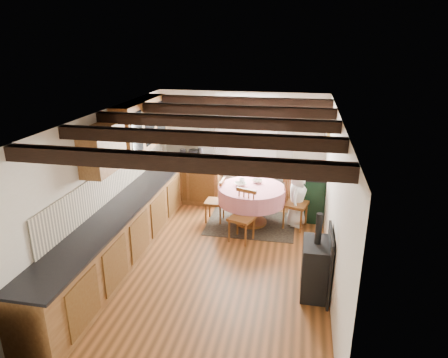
% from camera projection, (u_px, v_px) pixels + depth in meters
% --- Properties ---
extents(floor, '(3.60, 5.50, 0.00)m').
position_uv_depth(floor, '(215.00, 261.00, 6.63)').
color(floor, '#9E5827').
rests_on(floor, ground).
extents(ceiling, '(3.60, 5.50, 0.00)m').
position_uv_depth(ceiling, '(213.00, 116.00, 5.83)').
color(ceiling, white).
rests_on(ceiling, ground).
extents(wall_back, '(3.60, 0.00, 2.40)m').
position_uv_depth(wall_back, '(241.00, 147.00, 8.77)').
color(wall_back, silver).
rests_on(wall_back, ground).
extents(wall_front, '(3.60, 0.00, 2.40)m').
position_uv_depth(wall_front, '(149.00, 301.00, 3.69)').
color(wall_front, silver).
rests_on(wall_front, ground).
extents(wall_left, '(0.00, 5.50, 2.40)m').
position_uv_depth(wall_left, '(106.00, 185.00, 6.56)').
color(wall_left, silver).
rests_on(wall_left, ground).
extents(wall_right, '(0.00, 5.50, 2.40)m').
position_uv_depth(wall_right, '(334.00, 202.00, 5.91)').
color(wall_right, silver).
rests_on(wall_right, ground).
extents(beam_a, '(3.60, 0.16, 0.16)m').
position_uv_depth(beam_a, '(170.00, 162.00, 4.01)').
color(beam_a, black).
rests_on(beam_a, ceiling).
extents(beam_b, '(3.60, 0.16, 0.16)m').
position_uv_depth(beam_b, '(196.00, 138.00, 4.94)').
color(beam_b, black).
rests_on(beam_b, ceiling).
extents(beam_c, '(3.60, 0.16, 0.16)m').
position_uv_depth(beam_c, '(213.00, 122.00, 5.86)').
color(beam_c, black).
rests_on(beam_c, ceiling).
extents(beam_d, '(3.60, 0.16, 0.16)m').
position_uv_depth(beam_d, '(226.00, 110.00, 6.78)').
color(beam_d, black).
rests_on(beam_d, ceiling).
extents(beam_e, '(3.60, 0.16, 0.16)m').
position_uv_depth(beam_e, '(236.00, 101.00, 7.71)').
color(beam_e, black).
rests_on(beam_e, ceiling).
extents(splash_left, '(0.02, 4.50, 0.55)m').
position_uv_depth(splash_left, '(115.00, 179.00, 6.83)').
color(splash_left, beige).
rests_on(splash_left, wall_left).
extents(splash_back, '(1.40, 0.02, 0.55)m').
position_uv_depth(splash_back, '(197.00, 145.00, 8.94)').
color(splash_back, beige).
rests_on(splash_back, wall_back).
extents(base_cabinet_left, '(0.60, 5.30, 0.88)m').
position_uv_depth(base_cabinet_left, '(127.00, 229.00, 6.76)').
color(base_cabinet_left, olive).
rests_on(base_cabinet_left, floor).
extents(base_cabinet_back, '(1.30, 0.60, 0.88)m').
position_uv_depth(base_cabinet_back, '(192.00, 182.00, 8.94)').
color(base_cabinet_back, olive).
rests_on(base_cabinet_back, floor).
extents(worktop_left, '(0.64, 5.30, 0.04)m').
position_uv_depth(worktop_left, '(126.00, 204.00, 6.60)').
color(worktop_left, black).
rests_on(worktop_left, base_cabinet_left).
extents(worktop_back, '(1.30, 0.64, 0.04)m').
position_uv_depth(worktop_back, '(191.00, 162.00, 8.77)').
color(worktop_back, black).
rests_on(worktop_back, base_cabinet_back).
extents(wall_cabinet_glass, '(0.34, 1.80, 0.90)m').
position_uv_depth(wall_cabinet_glass, '(141.00, 125.00, 7.39)').
color(wall_cabinet_glass, olive).
rests_on(wall_cabinet_glass, wall_left).
extents(wall_cabinet_solid, '(0.34, 0.90, 0.70)m').
position_uv_depth(wall_cabinet_solid, '(103.00, 149.00, 6.02)').
color(wall_cabinet_solid, olive).
rests_on(wall_cabinet_solid, wall_left).
extents(window_frame, '(1.34, 0.03, 1.54)m').
position_uv_depth(window_frame, '(246.00, 130.00, 8.61)').
color(window_frame, white).
rests_on(window_frame, wall_back).
extents(window_pane, '(1.20, 0.01, 1.40)m').
position_uv_depth(window_pane, '(246.00, 130.00, 8.61)').
color(window_pane, white).
rests_on(window_pane, wall_back).
extents(curtain_left, '(0.35, 0.10, 2.10)m').
position_uv_depth(curtain_left, '(207.00, 151.00, 8.85)').
color(curtain_left, '#A0A696').
rests_on(curtain_left, wall_back).
extents(curtain_right, '(0.35, 0.10, 2.10)m').
position_uv_depth(curtain_right, '(285.00, 155.00, 8.54)').
color(curtain_right, '#A0A696').
rests_on(curtain_right, wall_back).
extents(curtain_rod, '(2.00, 0.03, 0.03)m').
position_uv_depth(curtain_rod, '(246.00, 102.00, 8.33)').
color(curtain_rod, black).
rests_on(curtain_rod, wall_back).
extents(wall_picture, '(0.04, 0.50, 0.60)m').
position_uv_depth(wall_picture, '(328.00, 133.00, 7.87)').
color(wall_picture, gold).
rests_on(wall_picture, wall_right).
extents(wall_plate, '(0.30, 0.02, 0.30)m').
position_uv_depth(wall_plate, '(291.00, 127.00, 8.39)').
color(wall_plate, silver).
rests_on(wall_plate, wall_back).
extents(rug, '(1.70, 1.32, 0.01)m').
position_uv_depth(rug, '(251.00, 224.00, 7.93)').
color(rug, black).
rests_on(rug, floor).
extents(dining_table, '(1.28, 1.28, 0.77)m').
position_uv_depth(dining_table, '(251.00, 206.00, 7.80)').
color(dining_table, '#D47C8E').
rests_on(dining_table, floor).
extents(chair_near, '(0.52, 0.54, 0.95)m').
position_uv_depth(chair_near, '(242.00, 217.00, 7.14)').
color(chair_near, brown).
rests_on(chair_near, floor).
extents(chair_left, '(0.41, 0.39, 0.88)m').
position_uv_depth(chair_left, '(215.00, 200.00, 7.93)').
color(chair_left, brown).
rests_on(chair_left, floor).
extents(chair_right, '(0.56, 0.55, 1.04)m').
position_uv_depth(chair_right, '(296.00, 202.00, 7.64)').
color(chair_right, brown).
rests_on(chair_right, floor).
extents(aga_range, '(0.65, 1.00, 0.92)m').
position_uv_depth(aga_range, '(308.00, 193.00, 8.25)').
color(aga_range, black).
rests_on(aga_range, floor).
extents(cast_iron_stove, '(0.37, 0.62, 1.25)m').
position_uv_depth(cast_iron_stove, '(316.00, 255.00, 5.61)').
color(cast_iron_stove, black).
rests_on(cast_iron_stove, floor).
extents(child_far, '(0.39, 0.27, 1.02)m').
position_uv_depth(child_far, '(257.00, 185.00, 8.51)').
color(child_far, slate).
rests_on(child_far, floor).
extents(child_right, '(0.47, 0.62, 1.14)m').
position_uv_depth(child_right, '(297.00, 198.00, 7.71)').
color(child_right, white).
rests_on(child_right, floor).
extents(bowl_a, '(0.30, 0.30, 0.06)m').
position_uv_depth(bowl_a, '(240.00, 184.00, 7.74)').
color(bowl_a, silver).
rests_on(bowl_a, dining_table).
extents(bowl_b, '(0.27, 0.27, 0.06)m').
position_uv_depth(bowl_b, '(257.00, 181.00, 7.89)').
color(bowl_b, silver).
rests_on(bowl_b, dining_table).
extents(cup, '(0.14, 0.14, 0.10)m').
position_uv_depth(cup, '(242.00, 181.00, 7.85)').
color(cup, silver).
rests_on(cup, dining_table).
extents(canister_tall, '(0.14, 0.14, 0.23)m').
position_uv_depth(canister_tall, '(183.00, 154.00, 8.85)').
color(canister_tall, '#262628').
rests_on(canister_tall, worktop_back).
extents(canister_wide, '(0.20, 0.20, 0.22)m').
position_uv_depth(canister_wide, '(193.00, 155.00, 8.85)').
color(canister_wide, '#262628').
rests_on(canister_wide, worktop_back).
extents(canister_slim, '(0.11, 0.11, 0.30)m').
position_uv_depth(canister_slim, '(201.00, 155.00, 8.71)').
color(canister_slim, '#262628').
rests_on(canister_slim, worktop_back).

